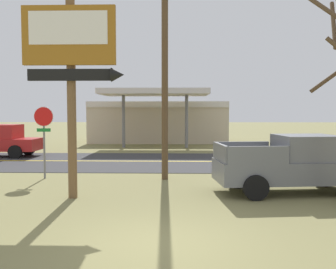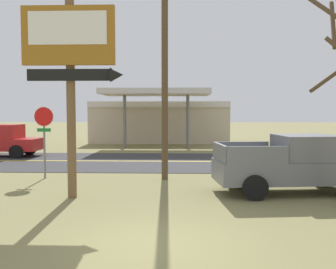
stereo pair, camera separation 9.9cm
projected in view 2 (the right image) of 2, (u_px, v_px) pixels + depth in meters
name	position (u px, v px, depth m)	size (l,w,h in m)	color
ground_plane	(155.00, 244.00, 7.90)	(180.00, 180.00, 0.00)	olive
road_asphalt	(171.00, 161.00, 20.87)	(140.00, 8.00, 0.02)	#333335
road_centre_line	(171.00, 161.00, 20.87)	(126.00, 0.20, 0.01)	gold
motel_sign	(71.00, 60.00, 11.77)	(3.14, 0.54, 6.29)	brown
stop_sign	(44.00, 129.00, 15.54)	(0.80, 0.08, 2.95)	slate
utility_pole	(165.00, 50.00, 15.15)	(1.71, 0.26, 9.84)	brown
gas_station	(160.00, 120.00, 34.50)	(12.00, 11.50, 4.40)	beige
pickup_grey_parked_on_lawn	(295.00, 165.00, 12.82)	(5.39, 2.68, 1.96)	slate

